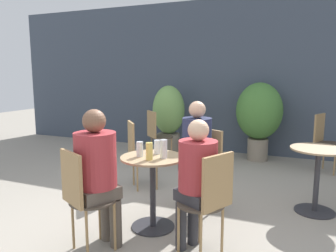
{
  "coord_description": "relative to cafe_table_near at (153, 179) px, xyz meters",
  "views": [
    {
      "loc": [
        1.44,
        -2.69,
        1.56
      ],
      "look_at": [
        0.08,
        0.57,
        0.99
      ],
      "focal_mm": 35.0,
      "sensor_mm": 36.0,
      "label": 1
    }
  ],
  "objects": [
    {
      "name": "bistro_chair_2",
      "position": [
        0.34,
        0.68,
        0.05
      ],
      "size": [
        0.45,
        0.46,
        0.93
      ],
      "rotation": [
        0.0,
        0.0,
        -0.46
      ],
      "color": "#42382D",
      "rests_on": "ground_plane"
    },
    {
      "name": "bistro_chair_0",
      "position": [
        -0.34,
        -0.68,
        0.05
      ],
      "size": [
        0.45,
        0.46,
        0.93
      ],
      "rotation": [
        0.0,
        0.0,
        -3.61
      ],
      "color": "#42382D",
      "rests_on": "ground_plane"
    },
    {
      "name": "bistro_chair_3",
      "position": [
        1.69,
        2.86,
        0.05
      ],
      "size": [
        0.46,
        0.45,
        0.93
      ],
      "rotation": [
        0.0,
        0.0,
        1.16
      ],
      "color": "#42382D",
      "rests_on": "ground_plane"
    },
    {
      "name": "ground_plane",
      "position": [
        -0.08,
        -0.17,
        -0.51
      ],
      "size": [
        20.0,
        20.0,
        0.0
      ],
      "primitive_type": "plane",
      "color": "gray"
    },
    {
      "name": "seated_person_1",
      "position": [
        0.55,
        -0.27,
        0.2
      ],
      "size": [
        0.41,
        0.39,
        1.18
      ],
      "rotation": [
        0.0,
        0.0,
        4.25
      ],
      "color": "#2D2D33",
      "rests_on": "ground_plane"
    },
    {
      "name": "storefront_wall",
      "position": [
        -0.08,
        3.6,
        0.99
      ],
      "size": [
        10.0,
        0.06,
        3.0
      ],
      "color": "#3D4756",
      "rests_on": "ground_plane"
    },
    {
      "name": "bistro_chair_5",
      "position": [
        -0.69,
        0.98,
        0.05
      ],
      "size": [
        0.47,
        0.47,
        0.93
      ],
      "rotation": [
        0.0,
        0.0,
        2.26
      ],
      "color": "#42382D",
      "rests_on": "ground_plane"
    },
    {
      "name": "beer_glass_1",
      "position": [
        0.13,
        -0.01,
        0.33
      ],
      "size": [
        0.07,
        0.07,
        0.18
      ],
      "color": "silver",
      "rests_on": "cafe_table_near"
    },
    {
      "name": "beer_glass_2",
      "position": [
        -0.0,
        0.13,
        0.31
      ],
      "size": [
        0.07,
        0.07,
        0.14
      ],
      "color": "silver",
      "rests_on": "cafe_table_near"
    },
    {
      "name": "cafe_table_near",
      "position": [
        0.0,
        0.0,
        0.0
      ],
      "size": [
        0.64,
        0.64,
        0.74
      ],
      "color": "#2D2D33",
      "rests_on": "ground_plane"
    },
    {
      "name": "beer_glass_3",
      "position": [
        -0.12,
        -0.05,
        0.31
      ],
      "size": [
        0.07,
        0.07,
        0.15
      ],
      "color": "silver",
      "rests_on": "cafe_table_near"
    },
    {
      "name": "cafe_table_far",
      "position": [
        1.54,
        1.05,
        -0.01
      ],
      "size": [
        0.61,
        0.61,
        0.74
      ],
      "color": "#2D2D33",
      "rests_on": "ground_plane"
    },
    {
      "name": "seated_person_0",
      "position": [
        -0.27,
        -0.55,
        0.24
      ],
      "size": [
        0.43,
        0.45,
        1.26
      ],
      "rotation": [
        0.0,
        0.0,
        2.68
      ],
      "color": "brown",
      "rests_on": "ground_plane"
    },
    {
      "name": "seated_person_2",
      "position": [
        0.27,
        0.55,
        0.24
      ],
      "size": [
        0.39,
        0.4,
        1.26
      ],
      "rotation": [
        0.0,
        0.0,
        -0.46
      ],
      "color": "#2D2D33",
      "rests_on": "ground_plane"
    },
    {
      "name": "potted_plant_1",
      "position": [
        0.62,
        3.15,
        0.34
      ],
      "size": [
        0.82,
        0.82,
        1.41
      ],
      "color": "slate",
      "rests_on": "ground_plane"
    },
    {
      "name": "potted_plant_0",
      "position": [
        -1.06,
        2.97,
        0.24
      ],
      "size": [
        0.62,
        0.62,
        1.34
      ],
      "color": "slate",
      "rests_on": "ground_plane"
    },
    {
      "name": "bistro_chair_4",
      "position": [
        -1.0,
        2.25,
        0.05
      ],
      "size": [
        0.47,
        0.47,
        0.93
      ],
      "rotation": [
        0.0,
        0.0,
        2.41
      ],
      "color": "#42382D",
      "rests_on": "ground_plane"
    },
    {
      "name": "bistro_chair_1",
      "position": [
        0.68,
        -0.34,
        0.05
      ],
      "size": [
        0.46,
        0.45,
        0.93
      ],
      "rotation": [
        0.0,
        0.0,
        -2.04
      ],
      "color": "#42382D",
      "rests_on": "ground_plane"
    },
    {
      "name": "beer_glass_0",
      "position": [
        0.03,
        -0.12,
        0.32
      ],
      "size": [
        0.07,
        0.07,
        0.17
      ],
      "color": "#DBC65B",
      "rests_on": "cafe_table_near"
    }
  ]
}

